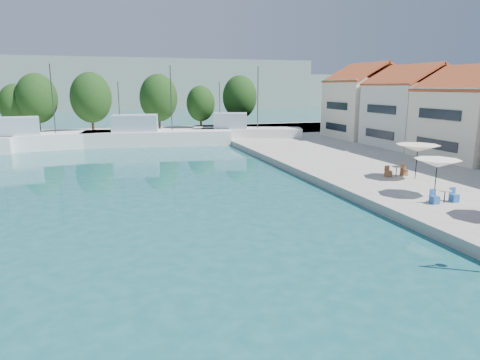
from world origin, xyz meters
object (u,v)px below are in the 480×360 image
object	(u,v)px
trawler_03	(154,136)
trawler_04	(244,133)
trawler_02	(37,140)
umbrella_white	(437,163)
umbrella_cream	(418,148)

from	to	relation	value
trawler_03	trawler_04	size ratio (longest dim) A/B	1.25
trawler_02	trawler_03	bearing A→B (deg)	-9.77
trawler_03	trawler_04	distance (m)	11.92
trawler_03	umbrella_white	xyz separation A→B (m)	(13.48, -33.70, 1.58)
trawler_03	umbrella_cream	xyz separation A→B (m)	(15.83, -29.07, 1.79)
umbrella_cream	umbrella_white	bearing A→B (deg)	-116.89
trawler_03	umbrella_white	world-z (taller)	trawler_03
trawler_02	umbrella_cream	distance (m)	41.58
umbrella_cream	trawler_03	bearing A→B (deg)	118.57
trawler_03	umbrella_cream	distance (m)	33.15
trawler_02	umbrella_white	distance (m)	43.45
trawler_02	trawler_03	xyz separation A→B (m)	(13.59, -0.25, -0.00)
trawler_04	umbrella_cream	distance (m)	29.39
trawler_02	umbrella_cream	size ratio (longest dim) A/B	5.62
trawler_03	umbrella_cream	bearing A→B (deg)	-53.16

